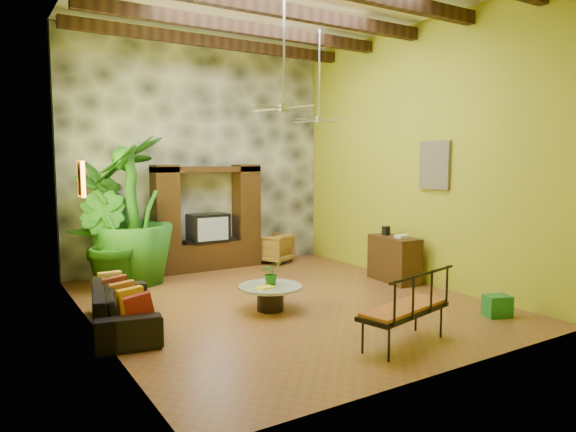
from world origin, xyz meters
TOP-DOWN VIEW (x-y plane):
  - ground at (0.00, 0.00)m, footprint 7.00×7.00m
  - back_wall at (0.00, 3.50)m, footprint 6.00×0.02m
  - left_wall at (-3.00, 0.00)m, footprint 0.02×7.00m
  - right_wall at (3.00, 0.00)m, footprint 0.02×7.00m
  - stone_accent_wall at (0.00, 3.44)m, footprint 5.98×0.10m
  - ceiling_beams at (0.00, 0.00)m, footprint 5.95×5.36m
  - entertainment_center at (0.00, 3.14)m, footprint 2.40×0.55m
  - ceiling_fan_front at (-0.20, -0.40)m, footprint 1.28×1.28m
  - ceiling_fan_back at (1.60, 1.20)m, footprint 1.28×1.28m
  - wall_art_mask at (-2.96, 1.00)m, footprint 0.06×0.32m
  - wall_art_painting at (2.96, -0.60)m, footprint 0.06×0.70m
  - sofa at (-2.65, -0.04)m, footprint 1.21×2.24m
  - wicker_armchair at (1.60, 3.00)m, footprint 1.00×1.01m
  - tall_plant_a at (-2.22, 3.01)m, footprint 1.51×1.45m
  - tall_plant_b at (-2.33, 2.33)m, footprint 1.29×1.30m
  - tall_plant_c at (-1.77, 2.65)m, footprint 2.20×2.20m
  - coffee_table at (-0.43, -0.36)m, footprint 1.01×1.01m
  - centerpiece_plant at (-0.37, -0.28)m, footprint 0.40×0.37m
  - yellow_tray at (-0.58, -0.46)m, footprint 0.27×0.21m
  - iron_bench at (0.24, -2.70)m, footprint 1.51×0.83m
  - side_console at (2.65, 0.08)m, footprint 0.62×1.17m
  - green_bin at (2.35, -2.48)m, footprint 0.45×0.40m

SIDE VIEW (x-z plane):
  - ground at x=0.00m, z-range 0.00..0.00m
  - green_bin at x=2.35m, z-range 0.00..0.33m
  - coffee_table at x=-0.43m, z-range 0.06..0.46m
  - sofa at x=-2.65m, z-range 0.00..0.62m
  - wicker_armchair at x=1.60m, z-range 0.00..0.69m
  - yellow_tray at x=-0.58m, z-range 0.40..0.43m
  - side_console at x=2.65m, z-range 0.00..0.89m
  - iron_bench at x=0.24m, z-range 0.26..0.83m
  - centerpiece_plant at x=-0.37m, z-range 0.40..0.77m
  - tall_plant_b at x=-2.33m, z-range 0.00..1.84m
  - entertainment_center at x=0.00m, z-range -0.18..2.12m
  - tall_plant_a at x=-2.22m, z-range 0.00..2.38m
  - tall_plant_c at x=-1.77m, z-range 0.00..2.85m
  - wall_art_mask at x=-2.96m, z-range 1.83..2.38m
  - wall_art_painting at x=2.96m, z-range 1.85..2.75m
  - back_wall at x=0.00m, z-range 0.00..5.00m
  - left_wall at x=-3.00m, z-range 0.00..5.00m
  - right_wall at x=3.00m, z-range 0.00..5.00m
  - stone_accent_wall at x=0.00m, z-range 0.01..4.99m
  - ceiling_fan_front at x=-0.20m, z-range 2.47..4.33m
  - ceiling_fan_back at x=1.60m, z-range 2.47..4.33m
  - ceiling_beams at x=0.00m, z-range 4.67..4.89m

